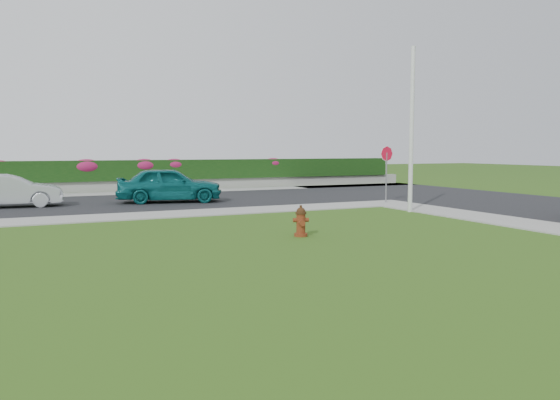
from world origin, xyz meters
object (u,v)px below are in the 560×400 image
utility_pole (412,130)px  stop_sign (387,161)px  sedan_silver (10,191)px  fire_hydrant (301,222)px  sedan_teal (170,185)px

utility_pole → stop_sign: 3.43m
sedan_silver → fire_hydrant: bearing=-143.6°
sedan_teal → utility_pole: 10.30m
fire_hydrant → sedan_teal: size_ratio=0.19×
sedan_teal → utility_pole: utility_pole is taller
fire_hydrant → sedan_teal: bearing=111.1°
sedan_teal → sedan_silver: bearing=96.8°
sedan_teal → utility_pole: (7.20, -7.02, 2.20)m
sedan_teal → sedan_silver: 6.17m
sedan_teal → sedan_silver: size_ratio=1.13×
sedan_teal → fire_hydrant: bearing=-162.2°
fire_hydrant → stop_sign: size_ratio=0.34×
sedan_teal → stop_sign: stop_sign is taller
utility_pole → stop_sign: (1.12, 3.01, -1.18)m
sedan_teal → sedan_silver: (-6.14, 0.62, -0.11)m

